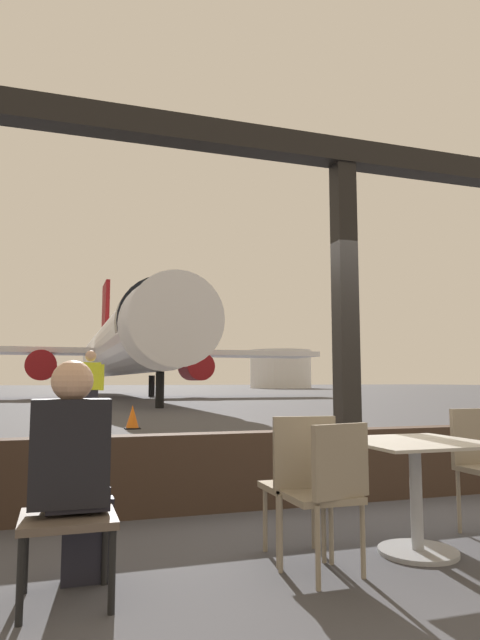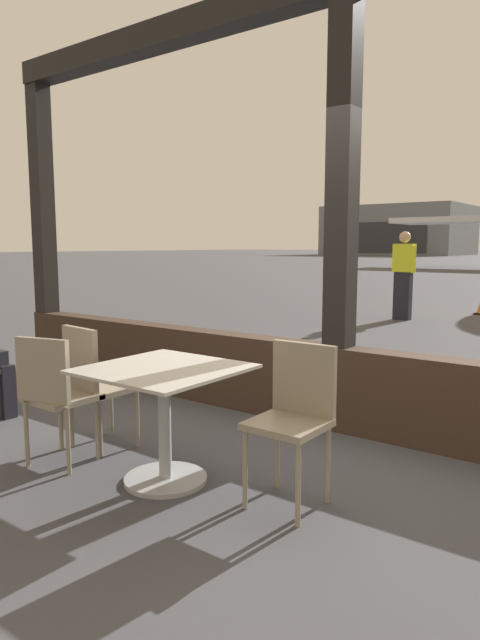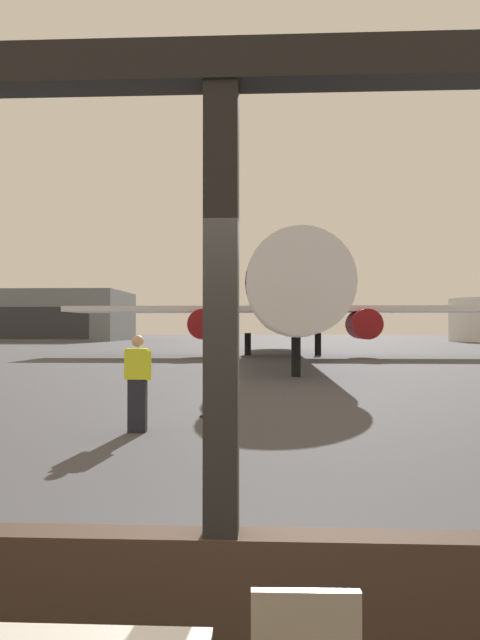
# 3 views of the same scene
# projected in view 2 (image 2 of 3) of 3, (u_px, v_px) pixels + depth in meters

# --- Properties ---
(window_frame) EXTENTS (8.00, 0.24, 3.54)m
(window_frame) POSITION_uv_depth(u_px,v_px,m) (340.00, 275.00, 4.41)
(window_frame) COLOR #38281E
(window_frame) RESTS_ON ground
(dining_table) EXTENTS (0.87, 0.87, 0.73)m
(dining_table) POSITION_uv_depth(u_px,v_px,m) (164.00, 411.00, 3.47)
(dining_table) COLOR #ADA89E
(dining_table) RESTS_ON ground
(cafe_chair_window_left) EXTENTS (0.43, 0.43, 0.91)m
(cafe_chair_window_left) POSITION_uv_depth(u_px,v_px,m) (93.00, 378.00, 4.00)
(cafe_chair_window_left) COLOR gray
(cafe_chair_window_left) RESTS_ON ground
(cafe_chair_window_right) EXTENTS (0.40, 0.40, 0.92)m
(cafe_chair_window_right) POSITION_uv_depth(u_px,v_px,m) (295.00, 408.00, 3.20)
(cafe_chair_window_right) COLOR gray
(cafe_chair_window_right) RESTS_ON ground
(cafe_chair_aisle_left) EXTENTS (0.47, 0.47, 0.89)m
(cafe_chair_aisle_left) POSITION_uv_depth(u_px,v_px,m) (54.00, 389.00, 3.71)
(cafe_chair_aisle_left) COLOR gray
(cafe_chair_aisle_left) RESTS_ON ground
(ground_crew_worker) EXTENTS (0.54, 0.27, 1.74)m
(ground_crew_worker) POSITION_uv_depth(u_px,v_px,m) (404.00, 274.00, 11.07)
(ground_crew_worker) COLOR black
(ground_crew_worker) RESTS_ON ground
(distant_hangar) EXTENTS (19.72, 15.39, 7.32)m
(distant_hangar) POSITION_uv_depth(u_px,v_px,m) (399.00, 231.00, 86.54)
(distant_hangar) COLOR slate
(distant_hangar) RESTS_ON ground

